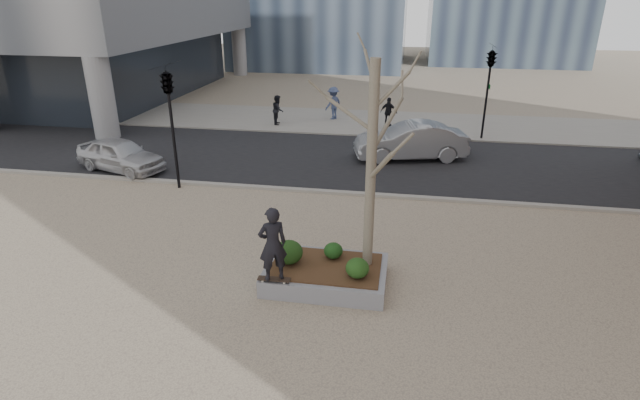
% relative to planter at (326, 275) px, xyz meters
% --- Properties ---
extents(ground, '(120.00, 120.00, 0.00)m').
position_rel_planter_xyz_m(ground, '(-1.00, 0.00, -0.23)').
color(ground, tan).
rests_on(ground, ground).
extents(street, '(60.00, 8.00, 0.02)m').
position_rel_planter_xyz_m(street, '(-1.00, 10.00, -0.21)').
color(street, black).
rests_on(street, ground).
extents(far_sidewalk, '(60.00, 6.00, 0.02)m').
position_rel_planter_xyz_m(far_sidewalk, '(-1.00, 17.00, -0.21)').
color(far_sidewalk, gray).
rests_on(far_sidewalk, ground).
extents(planter, '(3.00, 2.00, 0.45)m').
position_rel_planter_xyz_m(planter, '(0.00, 0.00, 0.00)').
color(planter, gray).
rests_on(planter, ground).
extents(planter_mulch, '(2.70, 1.70, 0.04)m').
position_rel_planter_xyz_m(planter_mulch, '(0.00, 0.00, 0.25)').
color(planter_mulch, '#382314').
rests_on(planter_mulch, planter).
extents(sycamore_tree, '(2.80, 2.80, 6.60)m').
position_rel_planter_xyz_m(sycamore_tree, '(1.00, 0.30, 3.56)').
color(sycamore_tree, gray).
rests_on(sycamore_tree, planter_mulch).
extents(shrub_left, '(0.70, 0.70, 0.59)m').
position_rel_planter_xyz_m(shrub_left, '(-0.94, -0.01, 0.56)').
color(shrub_left, black).
rests_on(shrub_left, planter_mulch).
extents(shrub_middle, '(0.48, 0.48, 0.41)m').
position_rel_planter_xyz_m(shrub_middle, '(0.12, 0.42, 0.47)').
color(shrub_middle, '#153711').
rests_on(shrub_middle, planter_mulch).
extents(shrub_right, '(0.56, 0.56, 0.48)m').
position_rel_planter_xyz_m(shrub_right, '(0.82, -0.39, 0.50)').
color(shrub_right, '#163D13').
rests_on(shrub_right, planter_mulch).
extents(skateboard, '(0.79, 0.23, 0.08)m').
position_rel_planter_xyz_m(skateboard, '(-1.10, -0.87, 0.26)').
color(skateboard, black).
rests_on(skateboard, planter).
extents(skateboarder, '(0.79, 0.70, 1.83)m').
position_rel_planter_xyz_m(skateboarder, '(-1.10, -0.87, 1.21)').
color(skateboarder, black).
rests_on(skateboarder, skateboard).
extents(police_car, '(4.18, 2.71, 1.32)m').
position_rel_planter_xyz_m(police_car, '(-9.61, 7.00, 0.46)').
color(police_car, '#BBBBBF').
rests_on(police_car, street).
extents(car_silver, '(5.04, 2.73, 1.57)m').
position_rel_planter_xyz_m(car_silver, '(1.98, 10.62, 0.58)').
color(car_silver, gray).
rests_on(car_silver, street).
extents(pedestrian_a, '(0.70, 0.85, 1.59)m').
position_rel_planter_xyz_m(pedestrian_a, '(-5.24, 15.64, 0.59)').
color(pedestrian_a, black).
rests_on(pedestrian_a, far_sidewalk).
extents(pedestrian_b, '(1.22, 1.36, 1.82)m').
position_rel_planter_xyz_m(pedestrian_b, '(-2.43, 17.35, 0.71)').
color(pedestrian_b, '#3D496E').
rests_on(pedestrian_b, far_sidewalk).
extents(pedestrian_c, '(0.98, 0.59, 1.57)m').
position_rel_planter_xyz_m(pedestrian_c, '(0.78, 16.14, 0.58)').
color(pedestrian_c, black).
rests_on(pedestrian_c, far_sidewalk).
extents(traffic_light_near, '(0.60, 2.48, 4.50)m').
position_rel_planter_xyz_m(traffic_light_near, '(-6.50, 5.60, 2.02)').
color(traffic_light_near, black).
rests_on(traffic_light_near, ground).
extents(traffic_light_far, '(0.60, 2.48, 4.50)m').
position_rel_planter_xyz_m(traffic_light_far, '(5.50, 14.60, 2.02)').
color(traffic_light_far, black).
rests_on(traffic_light_far, ground).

